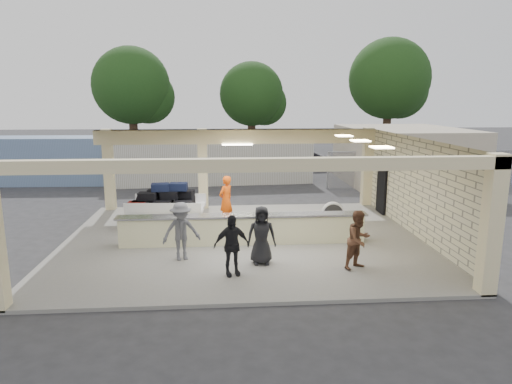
{
  "coord_description": "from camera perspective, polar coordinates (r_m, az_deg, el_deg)",
  "views": [
    {
      "loc": [
        -0.65,
        -14.94,
        4.81
      ],
      "look_at": [
        0.54,
        1.0,
        1.52
      ],
      "focal_mm": 32.0,
      "sensor_mm": 36.0,
      "label": 1
    }
  ],
  "objects": [
    {
      "name": "passenger_b",
      "position": [
        12.35,
        -3.09,
        -6.67
      ],
      "size": [
        1.04,
        0.59,
        1.67
      ],
      "primitive_type": "imported",
      "rotation": [
        0.0,
        0.0,
        0.26
      ],
      "color": "black",
      "rests_on": "pavilion"
    },
    {
      "name": "car_dark",
      "position": [
        31.76,
        6.81,
        4.0
      ],
      "size": [
        4.02,
        1.94,
        1.29
      ],
      "primitive_type": "imported",
      "rotation": [
        0.0,
        0.0,
        1.42
      ],
      "color": "black",
      "rests_on": "ground"
    },
    {
      "name": "passenger_d",
      "position": [
        13.17,
        0.68,
        -5.41
      ],
      "size": [
        0.84,
        0.36,
        1.7
      ],
      "primitive_type": "imported",
      "rotation": [
        0.0,
        0.0,
        0.02
      ],
      "color": "black",
      "rests_on": "pavilion"
    },
    {
      "name": "drum_fan",
      "position": [
        17.33,
        9.6,
        -2.65
      ],
      "size": [
        0.85,
        0.45,
        0.91
      ],
      "rotation": [
        0.0,
        0.0,
        -0.14
      ],
      "color": "white",
      "rests_on": "pavilion"
    },
    {
      "name": "luggage_cart",
      "position": [
        17.41,
        -11.34,
        -1.36
      ],
      "size": [
        2.87,
        1.89,
        1.61
      ],
      "rotation": [
        0.0,
        0.0,
        -0.07
      ],
      "color": "white",
      "rests_on": "pavilion"
    },
    {
      "name": "pavilion",
      "position": [
        16.0,
        -1.06,
        -0.87
      ],
      "size": [
        12.01,
        10.0,
        3.55
      ],
      "color": "slate",
      "rests_on": "ground"
    },
    {
      "name": "adjacent_building",
      "position": [
        27.11,
        17.81,
        4.27
      ],
      "size": [
        6.0,
        8.0,
        3.2
      ],
      "primitive_type": "cube",
      "color": "#C4B59B",
      "rests_on": "ground"
    },
    {
      "name": "tree_left",
      "position": [
        39.73,
        -14.8,
        12.37
      ],
      "size": [
        6.6,
        6.3,
        9.0
      ],
      "color": "#382619",
      "rests_on": "ground"
    },
    {
      "name": "car_white_b",
      "position": [
        30.37,
        19.69,
        3.24
      ],
      "size": [
        4.98,
        2.85,
        1.48
      ],
      "primitive_type": "imported",
      "rotation": [
        0.0,
        0.0,
        1.32
      ],
      "color": "white",
      "rests_on": "ground"
    },
    {
      "name": "baggage_counter",
      "position": [
        15.05,
        -1.62,
        -4.67
      ],
      "size": [
        8.2,
        0.58,
        0.98
      ],
      "color": "beige",
      "rests_on": "pavilion"
    },
    {
      "name": "fence",
      "position": [
        26.88,
        21.5,
        2.78
      ],
      "size": [
        12.06,
        0.06,
        2.03
      ],
      "color": "gray",
      "rests_on": "ground"
    },
    {
      "name": "passenger_c",
      "position": [
        13.65,
        -9.33,
        -4.87
      ],
      "size": [
        1.19,
        0.71,
        1.74
      ],
      "primitive_type": "imported",
      "rotation": [
        0.0,
        0.0,
        0.3
      ],
      "color": "#535459",
      "rests_on": "pavilion"
    },
    {
      "name": "tree_mid",
      "position": [
        41.2,
        -0.13,
        11.83
      ],
      "size": [
        6.0,
        5.6,
        8.0
      ],
      "color": "#382619",
      "rests_on": "ground"
    },
    {
      "name": "container_white",
      "position": [
        26.42,
        -5.49,
        3.79
      ],
      "size": [
        11.51,
        3.1,
        2.47
      ],
      "primitive_type": "cube",
      "rotation": [
        0.0,
        0.0,
        0.07
      ],
      "color": "silver",
      "rests_on": "ground"
    },
    {
      "name": "tree_right",
      "position": [
        42.82,
        16.65,
        13.02
      ],
      "size": [
        7.2,
        7.0,
        10.0
      ],
      "color": "#382619",
      "rests_on": "ground"
    },
    {
      "name": "ground",
      "position": [
        15.7,
        -1.69,
        -6.21
      ],
      "size": [
        120.0,
        120.0,
        0.0
      ],
      "primitive_type": "plane",
      "color": "#2A2A2D",
      "rests_on": "ground"
    },
    {
      "name": "passenger_a",
      "position": [
        13.12,
        12.71,
        -5.84
      ],
      "size": [
        0.88,
        0.72,
        1.67
      ],
      "primitive_type": "imported",
      "rotation": [
        0.0,
        0.0,
        0.54
      ],
      "color": "brown",
      "rests_on": "pavilion"
    },
    {
      "name": "car_white_a",
      "position": [
        30.31,
        15.64,
        3.35
      ],
      "size": [
        4.74,
        2.3,
        1.35
      ],
      "primitive_type": "imported",
      "rotation": [
        0.0,
        0.0,
        1.58
      ],
      "color": "white",
      "rests_on": "ground"
    },
    {
      "name": "baggage_handler",
      "position": [
        17.31,
        -3.78,
        -1.01
      ],
      "size": [
        0.73,
        0.76,
        1.86
      ],
      "primitive_type": "imported",
      "rotation": [
        0.0,
        0.0,
        4.0
      ],
      "color": "#E64E0C",
      "rests_on": "pavilion"
    },
    {
      "name": "container_blue",
      "position": [
        28.62,
        -23.62,
        3.66
      ],
      "size": [
        10.29,
        2.74,
        2.66
      ],
      "primitive_type": "cube",
      "rotation": [
        0.0,
        0.0,
        -0.03
      ],
      "color": "#6880A6",
      "rests_on": "ground"
    }
  ]
}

